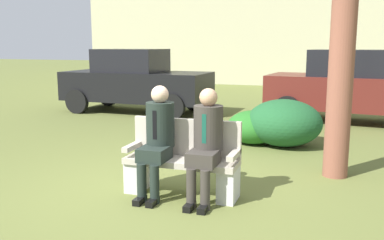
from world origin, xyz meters
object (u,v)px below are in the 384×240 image
Objects in this scene: shrub_near_bench at (254,127)px; parked_car_far at (353,87)px; seated_man_left at (158,135)px; park_bench at (183,162)px; parked_car_near at (135,81)px; shrub_mid_lawn at (284,123)px; seated_man_right at (206,139)px.

shrub_near_bench is 0.24× the size of parked_car_far.
seated_man_left is at bearing -111.76° from parked_car_far.
park_bench is 0.34× the size of parked_car_far.
parked_car_near is (-3.37, 5.63, 0.44)m from park_bench.
shrub_mid_lawn is (1.14, 3.03, -0.31)m from seated_man_left.
shrub_near_bench is at bearing -179.68° from shrub_mid_lawn.
seated_man_left reaches higher than shrub_mid_lawn.
parked_car_far is (1.76, 2.90, 0.53)m from shrub_near_bench.
seated_man_left is at bearing -101.28° from shrub_near_bench.
parked_car_far is (5.46, 0.18, 0.00)m from parked_car_near.
seated_man_right is at bearing -106.59° from parked_car_far.
shrub_near_bench is 0.25× the size of parked_car_near.
parked_car_near is (-3.09, 5.75, 0.10)m from seated_man_left.
park_bench is 0.34× the size of parked_car_near.
seated_man_left is (-0.27, -0.12, 0.34)m from park_bench.
seated_man_left is at bearing -156.85° from park_bench.
seated_man_left is 1.34× the size of shrub_near_bench.
parked_car_near reaches higher than park_bench.
park_bench is at bearing 23.15° from seated_man_left.
parked_car_far is (1.77, 5.93, 0.11)m from seated_man_right.
park_bench is 0.48m from seated_man_right.
park_bench is at bearing -109.80° from parked_car_far.
seated_man_left is at bearing -61.72° from parked_car_near.
seated_man_right is at bearing -90.08° from shrub_near_bench.
park_bench is 6.19m from parked_car_far.
parked_car_near reaches higher than seated_man_left.
park_bench is 1.05× the size of seated_man_right.
seated_man_right is 0.33× the size of parked_car_near.
park_bench is at bearing -106.62° from shrub_mid_lawn.
seated_man_right is (0.33, -0.12, 0.33)m from park_bench.
seated_man_right is 3.10m from shrub_mid_lawn.
park_bench is 1.04× the size of seated_man_left.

